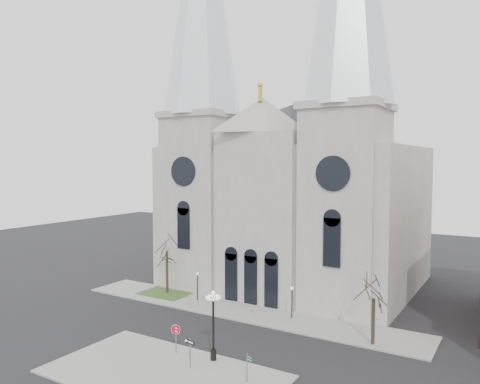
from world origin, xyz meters
The scene contains 13 objects.
ground centered at (0.00, 0.00, 0.00)m, with size 160.00×160.00×0.00m, color black.
sidewalk_near centered at (3.00, -5.00, 0.07)m, with size 18.00×10.00×0.14m, color gray.
sidewalk_far centered at (0.00, 11.00, 0.07)m, with size 40.00×6.00×0.14m, color gray.
grass_patch centered at (-11.00, 12.00, 0.09)m, with size 6.00×5.00×0.18m, color #324E21.
cathedral centered at (0.00, 22.86, 18.48)m, with size 33.00×26.66×54.00m.
tree_left centered at (-11.00, 12.00, 5.58)m, with size 3.20×3.20×7.50m.
tree_right centered at (15.00, 9.00, 4.47)m, with size 3.20×3.20×6.00m.
ped_lamp_left centered at (-6.00, 11.50, 2.33)m, with size 0.32×0.32×3.26m.
ped_lamp_right centered at (6.00, 11.50, 2.33)m, with size 0.32×0.32×3.26m.
stop_sign centered at (1.45, -1.54, 1.89)m, with size 0.88×0.13×2.45m.
globe_lamp centered at (4.91, -1.05, 3.72)m, with size 1.42×1.42×5.70m.
one_way_sign centered at (4.20, -3.18, 1.71)m, with size 1.02×0.23×2.35m.
street_name_sign centered at (9.26, -2.94, 1.40)m, with size 0.64×0.30×2.12m.
Camera 1 is at (25.99, -31.38, 16.19)m, focal length 35.00 mm.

